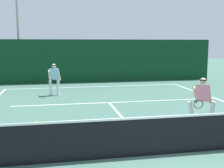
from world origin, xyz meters
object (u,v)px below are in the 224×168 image
object	(u,v)px
player_near	(202,99)
player_far	(54,78)
light_pole	(17,15)
tennis_ball	(36,122)

from	to	relation	value
player_near	player_far	world-z (taller)	player_far
light_pole	player_near	bearing A→B (deg)	-59.34
tennis_ball	light_pole	size ratio (longest dim) A/B	0.01
player_near	tennis_ball	distance (m)	5.71
player_near	light_pole	bearing A→B (deg)	-46.53
player_far	tennis_ball	bearing A→B (deg)	77.93
tennis_ball	light_pole	distance (m)	12.03
tennis_ball	player_near	bearing A→B (deg)	-13.75
tennis_ball	light_pole	bearing A→B (deg)	99.39
player_near	tennis_ball	bearing A→B (deg)	-0.95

